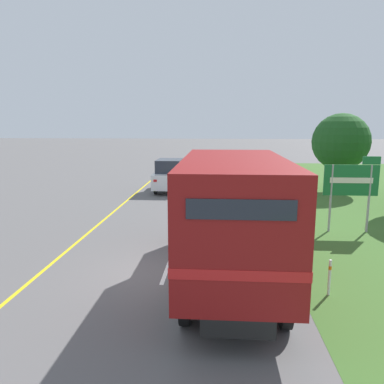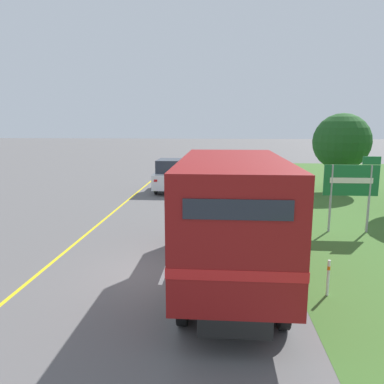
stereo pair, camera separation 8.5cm
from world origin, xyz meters
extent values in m
plane|color=#5B5959|center=(0.00, 0.00, 0.00)|extent=(200.00, 200.00, 0.00)
cube|color=yellow|center=(-3.70, 8.31, 0.00)|extent=(0.12, 47.29, 0.01)
cube|color=white|center=(0.00, 0.51, 0.00)|extent=(0.12, 2.60, 0.01)
cube|color=white|center=(0.00, 7.11, 0.00)|extent=(0.12, 2.60, 0.01)
cube|color=white|center=(0.00, 13.71, 0.00)|extent=(0.12, 2.60, 0.01)
cube|color=white|center=(0.00, 20.31, 0.00)|extent=(0.12, 2.60, 0.01)
cube|color=white|center=(0.00, 26.91, 0.00)|extent=(0.12, 2.60, 0.01)
cylinder|color=black|center=(0.83, 3.41, 0.50)|extent=(0.22, 1.00, 1.00)
cylinder|color=black|center=(2.99, 3.41, 0.50)|extent=(0.22, 1.00, 1.00)
cylinder|color=black|center=(0.83, -2.72, 0.50)|extent=(0.22, 1.00, 1.00)
cylinder|color=black|center=(2.99, -2.72, 0.50)|extent=(0.22, 1.00, 1.00)
cube|color=black|center=(1.91, 0.00, 0.68)|extent=(1.38, 8.19, 0.36)
cube|color=maroon|center=(1.91, -1.05, 2.19)|extent=(2.51, 6.09, 2.66)
cube|color=red|center=(1.91, -1.05, 1.72)|extent=(2.53, 6.11, 0.20)
cube|color=#232833|center=(1.91, -4.10, 2.92)|extent=(1.88, 0.03, 0.36)
cube|color=maroon|center=(1.91, 3.04, 1.81)|extent=(2.41, 2.10, 1.90)
cube|color=#283342|center=(1.91, 4.10, 2.05)|extent=(2.13, 0.03, 0.85)
cylinder|color=black|center=(-2.38, 14.94, 0.33)|extent=(0.16, 0.66, 0.66)
cylinder|color=black|center=(-0.90, 14.94, 0.33)|extent=(0.16, 0.66, 0.66)
cylinder|color=black|center=(-2.38, 12.47, 0.33)|extent=(0.16, 0.66, 0.66)
cylinder|color=black|center=(-0.90, 12.47, 0.33)|extent=(0.16, 0.66, 0.66)
cube|color=white|center=(-1.64, 13.70, 0.80)|extent=(1.80, 3.99, 0.95)
cube|color=#282D38|center=(-1.64, 13.54, 1.68)|extent=(1.55, 2.19, 0.81)
cube|color=red|center=(-2.27, 11.70, 0.97)|extent=(0.20, 0.03, 0.14)
cube|color=red|center=(-1.01, 11.70, 0.97)|extent=(0.20, 0.03, 0.14)
cylinder|color=#9E9EA3|center=(6.07, 4.86, 1.37)|extent=(0.09, 0.09, 2.75)
cylinder|color=#9E9EA3|center=(7.58, 4.86, 1.37)|extent=(0.09, 0.09, 2.75)
cube|color=#196B33|center=(6.82, 4.86, 2.13)|extent=(2.15, 0.06, 1.24)
cube|color=#196B33|center=(7.55, 4.86, 2.93)|extent=(0.69, 0.06, 0.32)
cube|color=silver|center=(6.82, 4.83, 2.13)|extent=(1.68, 0.02, 0.22)
cylinder|color=brown|center=(9.31, 14.32, 0.89)|extent=(0.28, 0.28, 1.77)
sphere|color=#1E511E|center=(9.31, 14.32, 3.22)|extent=(3.61, 3.61, 3.61)
cylinder|color=white|center=(4.40, -1.09, 0.47)|extent=(0.07, 0.07, 0.95)
cylinder|color=orange|center=(4.40, -1.09, 0.74)|extent=(0.08, 0.08, 0.10)
camera|label=1|loc=(1.52, -10.33, 4.36)|focal=35.00mm
camera|label=2|loc=(1.61, -10.32, 4.36)|focal=35.00mm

